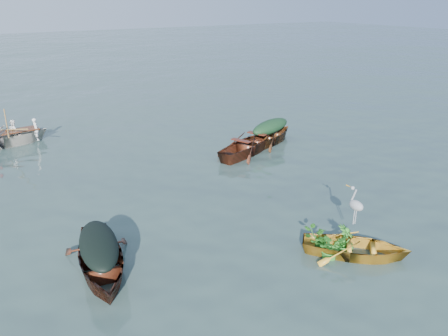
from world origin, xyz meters
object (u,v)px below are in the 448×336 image
Objects in this scene: open_wooden_boat at (249,153)px; heron at (355,211)px; green_tarp_boat at (270,143)px; rowed_boat at (8,146)px; yellow_dinghy at (355,255)px; dark_covered_boat at (102,271)px.

open_wooden_boat is 6.78m from heron.
rowed_boat is (-8.96, 5.15, 0.00)m from green_tarp_boat.
dark_covered_boat is (-5.06, 2.42, 0.00)m from yellow_dinghy.
yellow_dinghy is 0.67× the size of open_wooden_boat.
rowed_boat is at bearing 103.71° from dark_covered_boat.
rowed_boat reaches higher than dark_covered_boat.
yellow_dinghy is 5.61m from dark_covered_boat.
green_tarp_boat is at bearing -125.27° from rowed_boat.
open_wooden_boat is at bearing 90.00° from green_tarp_boat.
yellow_dinghy is at bearing -15.23° from dark_covered_boat.
dark_covered_boat is at bearing 114.48° from heron.
heron is at bearing -159.10° from rowed_boat.
rowed_boat reaches higher than yellow_dinghy.
green_tarp_boat is (3.28, 7.50, 0.00)m from yellow_dinghy.
rowed_boat is 13.65m from heron.
yellow_dinghy is at bearing -174.81° from heron.
green_tarp_boat is 10.33m from rowed_boat.
green_tarp_boat is 1.47m from open_wooden_boat.
green_tarp_boat is 0.94× the size of rowed_boat.
yellow_dinghy is 8.18m from green_tarp_boat.
green_tarp_boat is at bearing -91.58° from open_wooden_boat.
open_wooden_boat is 9.46m from rowed_boat.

